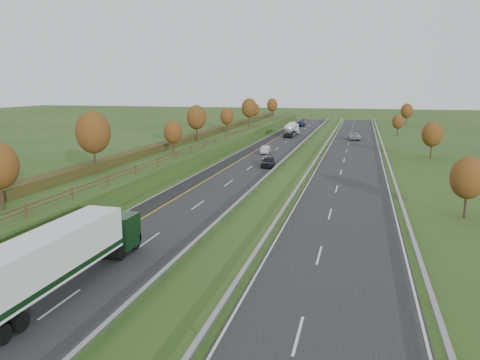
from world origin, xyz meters
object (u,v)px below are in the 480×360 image
object	(u,v)px
car_silver_mid	(266,150)
car_oncoming	(354,136)
road_tanker	(291,129)
car_small_far	(301,124)
box_lorry	(61,255)
car_dark_near	(268,162)

from	to	relation	value
car_silver_mid	car_oncoming	size ratio (longest dim) A/B	0.74
road_tanker	car_small_far	size ratio (longest dim) A/B	2.06
box_lorry	road_tanker	bearing A→B (deg)	89.89
car_dark_near	car_small_far	xyz separation A→B (m)	(-4.63, 77.84, -0.02)
car_silver_mid	car_oncoming	world-z (taller)	car_oncoming
box_lorry	car_oncoming	world-z (taller)	box_lorry
car_silver_mid	car_oncoming	bearing A→B (deg)	57.35
box_lorry	car_dark_near	xyz separation A→B (m)	(3.50, 48.27, -1.48)
box_lorry	car_silver_mid	bearing A→B (deg)	89.84
road_tanker	car_small_far	bearing A→B (deg)	92.47
car_dark_near	car_oncoming	xyz separation A→B (m)	(12.58, 42.76, 0.01)
box_lorry	car_dark_near	size ratio (longest dim) A/B	3.41
car_small_far	car_oncoming	world-z (taller)	car_oncoming
car_small_far	car_oncoming	bearing A→B (deg)	-64.57
road_tanker	car_dark_near	size ratio (longest dim) A/B	2.35
car_dark_near	box_lorry	bearing A→B (deg)	-98.66
box_lorry	car_small_far	distance (m)	126.12
road_tanker	car_oncoming	distance (m)	16.63
box_lorry	car_silver_mid	world-z (taller)	box_lorry
box_lorry	road_tanker	size ratio (longest dim) A/B	1.45
road_tanker	car_silver_mid	bearing A→B (deg)	-90.00
road_tanker	car_silver_mid	xyz separation A→B (m)	(-0.00, -32.93, -1.10)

